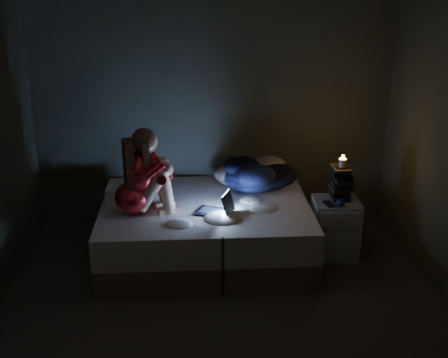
{
  "coord_description": "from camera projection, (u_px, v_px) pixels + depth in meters",
  "views": [
    {
      "loc": [
        -0.24,
        -3.67,
        2.6
      ],
      "look_at": [
        0.05,
        1.0,
        0.8
      ],
      "focal_mm": 45.39,
      "sensor_mm": 36.0,
      "label": 1
    }
  ],
  "objects": [
    {
      "name": "floor",
      "position": [
        226.0,
        323.0,
        4.37
      ],
      "size": [
        3.6,
        3.8,
        0.02
      ],
      "primitive_type": "cube",
      "color": "#2D2B2A",
      "rests_on": "ground"
    },
    {
      "name": "wall_back",
      "position": [
        213.0,
        100.0,
        5.68
      ],
      "size": [
        3.6,
        0.02,
        2.6
      ],
      "primitive_type": "cube",
      "color": "#3A3F35",
      "rests_on": "ground"
    },
    {
      "name": "wall_front",
      "position": [
        259.0,
        332.0,
        2.12
      ],
      "size": [
        3.6,
        0.02,
        2.6
      ],
      "primitive_type": "cube",
      "color": "#3A3F35",
      "rests_on": "ground"
    },
    {
      "name": "bed",
      "position": [
        206.0,
        229.0,
        5.29
      ],
      "size": [
        1.9,
        1.42,
        0.52
      ],
      "primitive_type": null,
      "color": "#B9B1A2",
      "rests_on": "ground"
    },
    {
      "name": "pillow",
      "position": [
        131.0,
        191.0,
        5.31
      ],
      "size": [
        0.44,
        0.31,
        0.13
      ],
      "primitive_type": "cube",
      "color": "white",
      "rests_on": "bed"
    },
    {
      "name": "woman",
      "position": [
        131.0,
        173.0,
        4.83
      ],
      "size": [
        0.55,
        0.43,
        0.78
      ],
      "primitive_type": null,
      "rotation": [
        0.0,
        0.0,
        0.25
      ],
      "color": "maroon",
      "rests_on": "bed"
    },
    {
      "name": "laptop",
      "position": [
        214.0,
        202.0,
        4.96
      ],
      "size": [
        0.37,
        0.32,
        0.22
      ],
      "primitive_type": null,
      "rotation": [
        0.0,
        0.0,
        -0.39
      ],
      "color": "black",
      "rests_on": "bed"
    },
    {
      "name": "clothes_pile",
      "position": [
        252.0,
        172.0,
        5.47
      ],
      "size": [
        0.68,
        0.6,
        0.35
      ],
      "primitive_type": null,
      "rotation": [
        0.0,
        0.0,
        -0.26
      ],
      "color": "#0C113B",
      "rests_on": "bed"
    },
    {
      "name": "nightstand",
      "position": [
        335.0,
        228.0,
        5.28
      ],
      "size": [
        0.43,
        0.39,
        0.55
      ],
      "primitive_type": "cube",
      "rotation": [
        0.0,
        0.0,
        -0.05
      ],
      "color": "silver",
      "rests_on": "ground"
    },
    {
      "name": "book_stack",
      "position": [
        341.0,
        184.0,
        5.18
      ],
      "size": [
        0.19,
        0.25,
        0.29
      ],
      "primitive_type": null,
      "color": "black",
      "rests_on": "nightstand"
    },
    {
      "name": "candle",
      "position": [
        342.0,
        165.0,
        5.11
      ],
      "size": [
        0.07,
        0.07,
        0.08
      ],
      "primitive_type": "cylinder",
      "color": "beige",
      "rests_on": "book_stack"
    },
    {
      "name": "phone",
      "position": [
        330.0,
        204.0,
        5.1
      ],
      "size": [
        0.11,
        0.15,
        0.01
      ],
      "primitive_type": "cube",
      "rotation": [
        0.0,
        0.0,
        0.3
      ],
      "color": "black",
      "rests_on": "nightstand"
    },
    {
      "name": "blue_orb",
      "position": [
        341.0,
        203.0,
        5.03
      ],
      "size": [
        0.08,
        0.08,
        0.08
      ],
      "primitive_type": "sphere",
      "color": "navy",
      "rests_on": "nightstand"
    }
  ]
}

